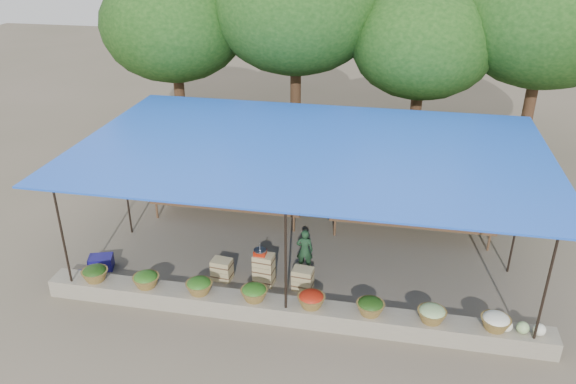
% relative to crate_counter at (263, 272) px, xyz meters
% --- Properties ---
extents(ground, '(60.00, 60.00, 0.00)m').
position_rel_crate_counter_xyz_m(ground, '(0.80, 1.61, -0.31)').
color(ground, '#615B47').
rests_on(ground, ground).
extents(stone_curb, '(10.60, 0.55, 0.40)m').
position_rel_crate_counter_xyz_m(stone_curb, '(0.80, -1.14, -0.11)').
color(stone_curb, gray).
rests_on(stone_curb, ground).
extents(stall_canopy, '(10.80, 6.60, 2.82)m').
position_rel_crate_counter_xyz_m(stall_canopy, '(0.80, 1.69, 2.36)').
color(stall_canopy, black).
rests_on(stall_canopy, ground).
extents(produce_baskets, '(8.98, 0.58, 0.34)m').
position_rel_crate_counter_xyz_m(produce_baskets, '(0.70, -1.14, 0.25)').
color(produce_baskets, brown).
rests_on(produce_baskets, stone_curb).
extents(netting_backdrop, '(10.60, 0.06, 2.50)m').
position_rel_crate_counter_xyz_m(netting_backdrop, '(0.80, 4.76, 0.94)').
color(netting_backdrop, '#1A4A1B').
rests_on(netting_backdrop, ground).
extents(tree_row, '(16.51, 5.50, 7.12)m').
position_rel_crate_counter_xyz_m(tree_row, '(1.30, 7.70, 4.39)').
color(tree_row, '#3A2815').
rests_on(tree_row, ground).
extents(fruit_table_left, '(4.21, 0.95, 0.93)m').
position_rel_crate_counter_xyz_m(fruit_table_left, '(-1.69, 2.96, 0.30)').
color(fruit_table_left, '#48311C').
rests_on(fruit_table_left, ground).
extents(fruit_table_right, '(4.21, 0.95, 0.93)m').
position_rel_crate_counter_xyz_m(fruit_table_right, '(3.31, 2.96, 0.30)').
color(fruit_table_right, '#48311C').
rests_on(fruit_table_right, ground).
extents(crate_counter, '(2.38, 0.38, 0.77)m').
position_rel_crate_counter_xyz_m(crate_counter, '(0.00, 0.00, 0.00)').
color(crate_counter, tan).
rests_on(crate_counter, ground).
extents(weighing_scale, '(0.28, 0.28, 0.30)m').
position_rel_crate_counter_xyz_m(weighing_scale, '(-0.05, 0.00, 0.53)').
color(weighing_scale, '#B7240E').
rests_on(weighing_scale, crate_counter).
extents(vendor_seated, '(0.41, 0.29, 1.08)m').
position_rel_crate_counter_xyz_m(vendor_seated, '(0.84, 0.74, 0.23)').
color(vendor_seated, '#1B3D22').
rests_on(vendor_seated, ground).
extents(customer_left, '(1.03, 0.93, 1.72)m').
position_rel_crate_counter_xyz_m(customer_left, '(-3.23, 3.46, 0.55)').
color(customer_left, slate).
rests_on(customer_left, ground).
extents(customer_mid, '(1.15, 0.79, 1.64)m').
position_rel_crate_counter_xyz_m(customer_mid, '(1.50, 3.95, 0.51)').
color(customer_mid, slate).
rests_on(customer_mid, ground).
extents(customer_right, '(0.96, 0.89, 1.58)m').
position_rel_crate_counter_xyz_m(customer_right, '(4.41, 3.67, 0.48)').
color(customer_right, slate).
rests_on(customer_right, ground).
extents(blue_crate_front, '(0.53, 0.47, 0.27)m').
position_rel_crate_counter_xyz_m(blue_crate_front, '(-4.16, -0.83, -0.18)').
color(blue_crate_front, navy).
rests_on(blue_crate_front, ground).
extents(blue_crate_back, '(0.65, 0.55, 0.33)m').
position_rel_crate_counter_xyz_m(blue_crate_back, '(-3.94, -0.15, -0.15)').
color(blue_crate_back, navy).
rests_on(blue_crate_back, ground).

